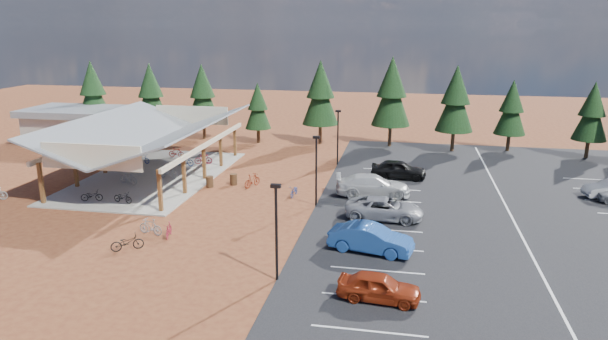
# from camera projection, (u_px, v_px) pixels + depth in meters

# --- Properties ---
(ground) EXTENTS (140.00, 140.00, 0.00)m
(ground) POSITION_uv_depth(u_px,v_px,m) (241.00, 210.00, 38.21)
(ground) COLOR #602919
(ground) RESTS_ON ground
(asphalt_lot) EXTENTS (27.00, 44.00, 0.04)m
(asphalt_lot) POSITION_uv_depth(u_px,v_px,m) (509.00, 213.00, 37.70)
(asphalt_lot) COLOR black
(asphalt_lot) RESTS_ON ground
(concrete_pad) EXTENTS (10.60, 18.60, 0.10)m
(concrete_pad) POSITION_uv_depth(u_px,v_px,m) (154.00, 176.00, 46.65)
(concrete_pad) COLOR gray
(concrete_pad) RESTS_ON ground
(bike_pavilion) EXTENTS (11.65, 19.40, 4.97)m
(bike_pavilion) POSITION_uv_depth(u_px,v_px,m) (151.00, 133.00, 45.67)
(bike_pavilion) COLOR brown
(bike_pavilion) RESTS_ON concrete_pad
(outbuilding) EXTENTS (11.00, 7.00, 3.90)m
(outbuilding) POSITION_uv_depth(u_px,v_px,m) (79.00, 125.00, 59.11)
(outbuilding) COLOR #ADA593
(outbuilding) RESTS_ON ground
(lamp_post_0) EXTENTS (0.50, 0.25, 5.14)m
(lamp_post_0) POSITION_uv_depth(u_px,v_px,m) (276.00, 226.00, 27.05)
(lamp_post_0) COLOR black
(lamp_post_0) RESTS_ON ground
(lamp_post_1) EXTENTS (0.50, 0.25, 5.14)m
(lamp_post_1) POSITION_uv_depth(u_px,v_px,m) (316.00, 166.00, 38.43)
(lamp_post_1) COLOR black
(lamp_post_1) RESTS_ON ground
(lamp_post_2) EXTENTS (0.50, 0.25, 5.14)m
(lamp_post_2) POSITION_uv_depth(u_px,v_px,m) (338.00, 133.00, 49.81)
(lamp_post_2) COLOR black
(lamp_post_2) RESTS_ON ground
(trash_bin_0) EXTENTS (0.60, 0.60, 0.90)m
(trash_bin_0) POSITION_uv_depth(u_px,v_px,m) (210.00, 182.00, 43.53)
(trash_bin_0) COLOR #432B18
(trash_bin_0) RESTS_ON ground
(trash_bin_1) EXTENTS (0.60, 0.60, 0.90)m
(trash_bin_1) POSITION_uv_depth(u_px,v_px,m) (234.00, 179.00, 44.20)
(trash_bin_1) COLOR #432B18
(trash_bin_1) RESTS_ON ground
(pine_0) EXTENTS (3.75, 3.75, 8.74)m
(pine_0) POSITION_uv_depth(u_px,v_px,m) (93.00, 91.00, 61.90)
(pine_0) COLOR #382314
(pine_0) RESTS_ON ground
(pine_1) EXTENTS (3.66, 3.66, 8.52)m
(pine_1) POSITION_uv_depth(u_px,v_px,m) (151.00, 93.00, 60.98)
(pine_1) COLOR #382314
(pine_1) RESTS_ON ground
(pine_2) EXTENTS (3.65, 3.65, 8.50)m
(pine_2) POSITION_uv_depth(u_px,v_px,m) (202.00, 93.00, 60.73)
(pine_2) COLOR #382314
(pine_2) RESTS_ON ground
(pine_3) EXTENTS (2.84, 2.84, 6.62)m
(pine_3) POSITION_uv_depth(u_px,v_px,m) (258.00, 106.00, 58.97)
(pine_3) COLOR #382314
(pine_3) RESTS_ON ground
(pine_4) EXTENTS (3.90, 3.90, 9.09)m
(pine_4) POSITION_uv_depth(u_px,v_px,m) (320.00, 93.00, 57.93)
(pine_4) COLOR #382314
(pine_4) RESTS_ON ground
(pine_5) EXTENTS (4.09, 4.09, 9.53)m
(pine_5) POSITION_uv_depth(u_px,v_px,m) (392.00, 92.00, 56.69)
(pine_5) COLOR #382314
(pine_5) RESTS_ON ground
(pine_6) EXTENTS (3.79, 3.79, 8.82)m
(pine_6) POSITION_uv_depth(u_px,v_px,m) (456.00, 99.00, 54.57)
(pine_6) COLOR #382314
(pine_6) RESTS_ON ground
(pine_7) EXTENTS (3.15, 3.15, 7.34)m
(pine_7) POSITION_uv_depth(u_px,v_px,m) (512.00, 108.00, 54.89)
(pine_7) COLOR #382314
(pine_7) RESTS_ON ground
(pine_8) EXTENTS (3.21, 3.21, 7.48)m
(pine_8) POSITION_uv_depth(u_px,v_px,m) (592.00, 112.00, 51.94)
(pine_8) COLOR #382314
(pine_8) RESTS_ON ground
(bike_0) EXTENTS (1.68, 0.94, 0.84)m
(bike_0) POSITION_uv_depth(u_px,v_px,m) (92.00, 196.00, 39.80)
(bike_0) COLOR black
(bike_0) RESTS_ON concrete_pad
(bike_1) EXTENTS (1.75, 0.80, 1.02)m
(bike_1) POSITION_uv_depth(u_px,v_px,m) (128.00, 178.00, 44.03)
(bike_1) COLOR gray
(bike_1) RESTS_ON concrete_pad
(bike_2) EXTENTS (1.75, 0.99, 0.87)m
(bike_2) POSITION_uv_depth(u_px,v_px,m) (142.00, 159.00, 50.68)
(bike_2) COLOR navy
(bike_2) RESTS_ON concrete_pad
(bike_3) EXTENTS (1.67, 0.61, 0.98)m
(bike_3) POSITION_uv_depth(u_px,v_px,m) (176.00, 153.00, 52.78)
(bike_3) COLOR maroon
(bike_3) RESTS_ON concrete_pad
(bike_4) EXTENTS (1.67, 0.87, 0.83)m
(bike_4) POSITION_uv_depth(u_px,v_px,m) (123.00, 197.00, 39.41)
(bike_4) COLOR black
(bike_4) RESTS_ON concrete_pad
(bike_5) EXTENTS (1.88, 0.68, 1.11)m
(bike_5) POSITION_uv_depth(u_px,v_px,m) (168.00, 172.00, 45.61)
(bike_5) COLOR gray
(bike_5) RESTS_ON concrete_pad
(bike_6) EXTENTS (1.93, 0.82, 0.99)m
(bike_6) POSITION_uv_depth(u_px,v_px,m) (184.00, 161.00, 49.69)
(bike_6) COLOR #234899
(bike_6) RESTS_ON concrete_pad
(bike_7) EXTENTS (1.70, 0.95, 0.99)m
(bike_7) POSITION_uv_depth(u_px,v_px,m) (203.00, 159.00, 50.29)
(bike_7) COLOR maroon
(bike_7) RESTS_ON concrete_pad
(bike_11) EXTENTS (0.73, 1.54, 0.89)m
(bike_11) POSITION_uv_depth(u_px,v_px,m) (169.00, 230.00, 33.36)
(bike_11) COLOR maroon
(bike_11) RESTS_ON ground
(bike_12) EXTENTS (1.92, 1.56, 0.98)m
(bike_12) POSITION_uv_depth(u_px,v_px,m) (127.00, 242.00, 31.34)
(bike_12) COLOR black
(bike_12) RESTS_ON ground
(bike_13) EXTENTS (1.80, 0.88, 1.04)m
(bike_13) POSITION_uv_depth(u_px,v_px,m) (151.00, 227.00, 33.70)
(bike_13) COLOR gray
(bike_13) RESTS_ON ground
(bike_14) EXTENTS (0.70, 1.67, 0.85)m
(bike_14) POSITION_uv_depth(u_px,v_px,m) (294.00, 191.00, 41.22)
(bike_14) COLOR navy
(bike_14) RESTS_ON ground
(bike_15) EXTENTS (1.23, 1.90, 1.11)m
(bike_15) POSITION_uv_depth(u_px,v_px,m) (252.00, 180.00, 43.52)
(bike_15) COLOR maroon
(bike_15) RESTS_ON ground
(car_0) EXTENTS (4.07, 1.95, 1.34)m
(car_0) POSITION_uv_depth(u_px,v_px,m) (379.00, 287.00, 25.57)
(car_0) COLOR maroon
(car_0) RESTS_ON asphalt_lot
(car_1) EXTENTS (5.05, 2.63, 1.58)m
(car_1) POSITION_uv_depth(u_px,v_px,m) (371.00, 239.00, 31.00)
(car_1) COLOR #204C99
(car_1) RESTS_ON asphalt_lot
(car_2) EXTENTS (5.29, 2.59, 1.45)m
(car_2) POSITION_uv_depth(u_px,v_px,m) (385.00, 208.00, 36.29)
(car_2) COLOR gray
(car_2) RESTS_ON asphalt_lot
(car_3) EXTENTS (5.91, 3.10, 1.63)m
(car_3) POSITION_uv_depth(u_px,v_px,m) (373.00, 185.00, 41.13)
(car_3) COLOR beige
(car_3) RESTS_ON asphalt_lot
(car_4) EXTENTS (4.64, 1.93, 1.57)m
(car_4) POSITION_uv_depth(u_px,v_px,m) (399.00, 169.00, 45.83)
(car_4) COLOR black
(car_4) RESTS_ON asphalt_lot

